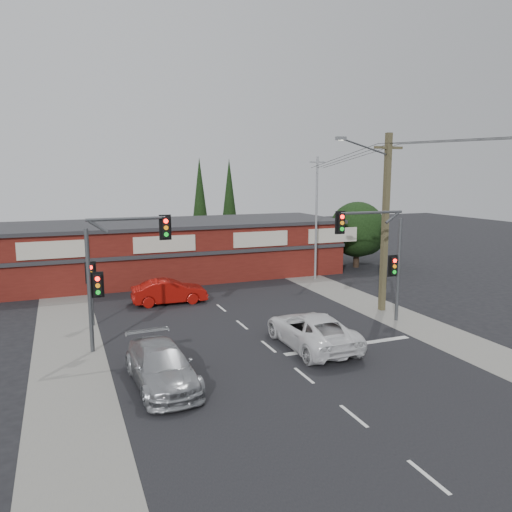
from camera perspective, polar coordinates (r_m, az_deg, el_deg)
name	(u,v)px	position (r m, az deg, el deg)	size (l,w,h in m)	color
ground	(266,345)	(23.35, 1.17, -10.11)	(120.00, 120.00, 0.00)	black
road_strip	(231,316)	(27.80, -2.85, -6.88)	(14.00, 70.00, 0.01)	black
verge_left	(67,334)	(26.46, -20.76, -8.35)	(3.00, 70.00, 0.02)	gray
verge_right	(362,302)	(31.46, 12.03, -5.13)	(3.00, 70.00, 0.02)	gray
stop_line	(349,345)	(23.63, 10.59, -10.00)	(6.50, 0.35, 0.01)	silver
white_suv	(312,330)	(23.02, 6.37, -8.40)	(2.59, 5.62, 1.56)	white
silver_suv	(161,366)	(19.26, -10.75, -12.24)	(2.10, 5.17, 1.50)	#9EA1A4
red_sedan	(169,292)	(30.71, -9.88, -4.03)	(1.56, 4.47, 1.47)	#9D0F09
lane_dashes	(269,346)	(23.09, 1.44, -10.30)	(0.12, 37.03, 0.01)	silver
shop_building	(168,249)	(38.44, -10.05, 0.80)	(27.30, 8.40, 4.22)	#541510
tree_cluster	(356,232)	(42.89, 11.37, 2.67)	(5.90, 5.10, 5.50)	#2D2116
conifer_near	(200,199)	(45.94, -6.43, 6.47)	(1.80, 1.80, 9.25)	#2D2116
conifer_far	(229,198)	(48.87, -3.07, 6.69)	(1.80, 1.80, 9.25)	#2D2116
traffic_mast_left	(114,263)	(22.72, -15.96, -0.77)	(3.77, 0.27, 5.97)	#47494C
traffic_mast_right	(381,249)	(26.55, 14.13, 0.78)	(3.96, 0.27, 5.97)	#47494C
pedestal_signal	(91,280)	(26.87, -18.32, -2.66)	(0.55, 0.27, 3.38)	#47494C
utility_pole	(384,217)	(28.86, 14.38, 4.34)	(4.38, 0.59, 10.00)	brown
steel_pole	(316,216)	(36.86, 6.90, 4.53)	(1.20, 0.16, 9.00)	gray
power_lines	(463,145)	(24.66, 22.53, 11.59)	(2.01, 29.00, 1.22)	black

